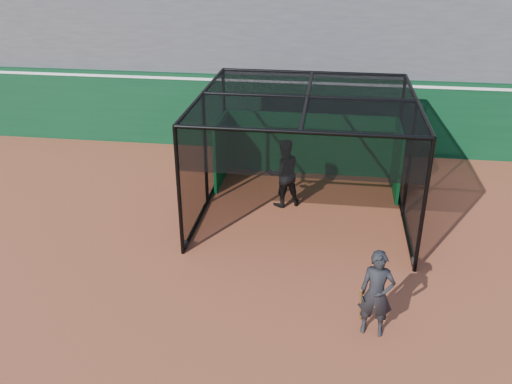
# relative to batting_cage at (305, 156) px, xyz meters

# --- Properties ---
(ground) EXTENTS (120.00, 120.00, 0.00)m
(ground) POSITION_rel_batting_cage_xyz_m (-1.14, -4.01, -1.54)
(ground) COLOR #98492C
(ground) RESTS_ON ground
(outfield_wall) EXTENTS (50.00, 0.50, 2.50)m
(outfield_wall) POSITION_rel_batting_cage_xyz_m (-1.14, 4.49, -0.25)
(outfield_wall) COLOR #09361B
(outfield_wall) RESTS_ON ground
(batting_cage) EXTENTS (5.31, 5.26, 3.08)m
(batting_cage) POSITION_rel_batting_cage_xyz_m (0.00, 0.00, 0.00)
(batting_cage) COLOR black
(batting_cage) RESTS_ON ground
(batter) EXTENTS (1.13, 1.03, 1.87)m
(batter) POSITION_rel_batting_cage_xyz_m (-0.56, 0.20, -0.60)
(batter) COLOR black
(batter) RESTS_ON ground
(on_deck_player) EXTENTS (0.66, 0.47, 1.71)m
(on_deck_player) POSITION_rel_batting_cage_xyz_m (1.58, -4.76, -0.69)
(on_deck_player) COLOR black
(on_deck_player) RESTS_ON ground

